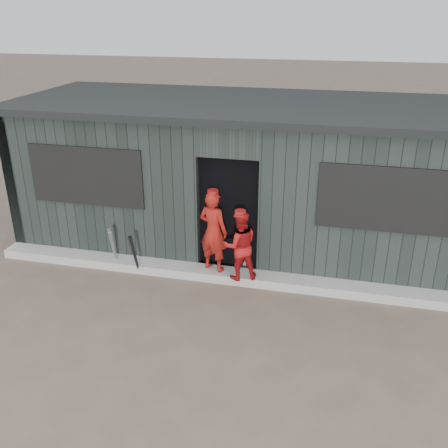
% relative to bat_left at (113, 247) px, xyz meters
% --- Properties ---
extents(ground, '(80.00, 80.00, 0.00)m').
position_rel_bat_left_xyz_m(ground, '(1.91, -1.75, -0.40)').
color(ground, brown).
rests_on(ground, ground).
extents(curb, '(8.00, 0.36, 0.15)m').
position_rel_bat_left_xyz_m(curb, '(1.91, 0.07, -0.32)').
color(curb, '#ACACA6').
rests_on(curb, ground).
extents(bat_left, '(0.08, 0.28, 0.79)m').
position_rel_bat_left_xyz_m(bat_left, '(0.00, 0.00, 0.00)').
color(bat_left, gray).
rests_on(bat_left, ground).
extents(bat_mid, '(0.12, 0.30, 0.75)m').
position_rel_bat_left_xyz_m(bat_mid, '(0.00, -0.00, -0.02)').
color(bat_mid, gray).
rests_on(bat_mid, ground).
extents(bat_right, '(0.12, 0.26, 0.76)m').
position_rel_bat_left_xyz_m(bat_right, '(0.45, -0.16, -0.02)').
color(bat_right, black).
rests_on(bat_right, ground).
extents(player_red_left, '(0.57, 0.46, 1.36)m').
position_rel_bat_left_xyz_m(player_red_left, '(1.72, 0.11, 0.43)').
color(player_red_left, maroon).
rests_on(player_red_left, curb).
extents(player_red_right, '(0.67, 0.60, 1.13)m').
position_rel_bat_left_xyz_m(player_red_right, '(2.20, -0.08, 0.32)').
color(player_red_right, red).
rests_on(player_red_right, curb).
extents(player_grey_back, '(0.69, 0.46, 1.39)m').
position_rel_bat_left_xyz_m(player_grey_back, '(2.18, 0.61, 0.30)').
color(player_grey_back, '#ACACAC').
rests_on(player_grey_back, ground).
extents(dugout, '(8.30, 3.30, 2.62)m').
position_rel_bat_left_xyz_m(dugout, '(1.91, 1.75, 0.89)').
color(dugout, black).
rests_on(dugout, ground).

